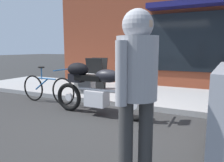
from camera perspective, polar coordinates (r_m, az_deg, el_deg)
name	(u,v)px	position (r m, az deg, el deg)	size (l,w,h in m)	color
ground_plane	(110,127)	(3.77, -0.59, -12.33)	(80.00, 80.00, 0.00)	#292929
touring_motorcycle	(94,86)	(4.35, -4.89, -1.34)	(2.13, 0.68, 1.39)	black
parked_bicycle	(47,88)	(5.53, -17.08, -1.93)	(1.68, 0.48, 0.93)	black
pedestrian_walking	(137,79)	(1.95, 6.74, 0.49)	(0.47, 0.54, 1.70)	#343434
sandwich_board_sign	(97,73)	(6.49, -4.14, 2.04)	(0.55, 0.42, 0.96)	black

